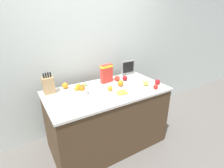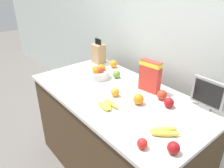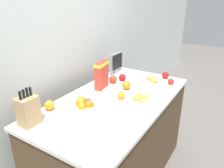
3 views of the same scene
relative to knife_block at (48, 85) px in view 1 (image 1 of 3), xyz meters
name	(u,v)px [view 1 (image 1 of 3)]	position (x,y,z in m)	size (l,w,h in m)	color
ground_plane	(107,142)	(0.68, -0.31, -1.00)	(14.00, 14.00, 0.00)	slate
wall_back	(86,51)	(0.68, 0.34, 0.30)	(9.00, 0.06, 2.60)	silver
counter	(107,118)	(0.68, -0.31, -0.55)	(1.62, 0.86, 0.89)	#4C3823
knife_block	(48,85)	(0.00, 0.00, 0.00)	(0.14, 0.11, 0.32)	tan
small_monitor	(128,67)	(1.28, 0.05, 0.02)	(0.25, 0.03, 0.24)	gray
cereal_box	(107,73)	(0.82, -0.06, 0.04)	(0.19, 0.10, 0.27)	red
fruit_bowl	(80,90)	(0.33, -0.24, -0.06)	(0.21, 0.21, 0.13)	silver
banana_bunch_left	(146,83)	(1.27, -0.42, -0.09)	(0.18, 0.19, 0.04)	yellow
banana_bunch_right	(122,92)	(0.79, -0.50, -0.09)	(0.18, 0.13, 0.04)	yellow
apple_by_knife_block	(157,82)	(1.41, -0.51, -0.07)	(0.07, 0.07, 0.07)	#A31419
apple_rightmost	(117,78)	(0.98, -0.09, -0.07)	(0.08, 0.08, 0.08)	red
apple_middle	(84,86)	(0.44, -0.11, -0.07)	(0.08, 0.08, 0.08)	#6B9E33
apple_rear	(156,87)	(1.27, -0.62, -0.08)	(0.06, 0.06, 0.06)	red
apple_leftmost	(125,78)	(1.09, -0.14, -0.07)	(0.08, 0.08, 0.08)	#A31419
orange_mid_left	(121,83)	(0.91, -0.29, -0.07)	(0.08, 0.08, 0.08)	orange
orange_front_center	(110,88)	(0.71, -0.35, -0.07)	(0.07, 0.07, 0.07)	orange
orange_by_cereal	(65,86)	(0.22, 0.04, -0.07)	(0.08, 0.08, 0.08)	orange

